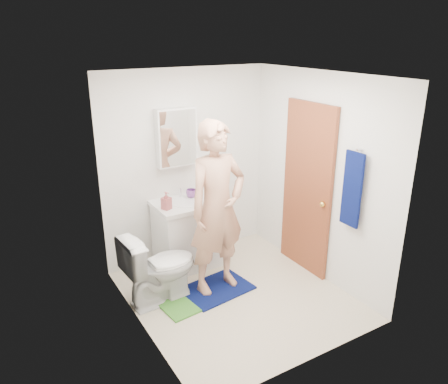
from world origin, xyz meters
The scene contains 22 objects.
floor centered at (0.00, 0.00, -0.01)m, with size 2.20×2.40×0.02m, color beige.
ceiling centered at (0.00, 0.00, 2.41)m, with size 2.20×2.40×0.02m, color white.
wall_back centered at (0.00, 1.21, 1.20)m, with size 2.20×0.02×2.40m, color silver.
wall_front centered at (0.00, -1.21, 1.20)m, with size 2.20×0.02×2.40m, color silver.
wall_left centered at (-1.11, 0.00, 1.20)m, with size 0.02×2.40×2.40m, color silver.
wall_right centered at (1.11, 0.00, 1.20)m, with size 0.02×2.40×2.40m, color silver.
vanity_cabinet centered at (-0.15, 0.91, 0.40)m, with size 0.75×0.55×0.80m, color white.
countertop centered at (-0.15, 0.91, 0.83)m, with size 0.79×0.59×0.05m, color white.
sink_basin centered at (-0.15, 0.91, 0.84)m, with size 0.40×0.40×0.03m, color white.
faucet centered at (-0.15, 1.09, 0.91)m, with size 0.03×0.03×0.12m, color silver.
medicine_cabinet centered at (-0.15, 1.14, 1.60)m, with size 0.50×0.12×0.70m, color white.
mirror_panel centered at (-0.15, 1.08, 1.60)m, with size 0.46×0.01×0.66m, color white.
door centered at (1.07, 0.15, 1.02)m, with size 0.05×0.80×2.05m, color #9E4D2B.
door_knob centered at (1.03, -0.17, 0.95)m, with size 0.07×0.07×0.07m, color gold.
towel centered at (1.03, -0.57, 1.25)m, with size 0.03×0.24×0.80m, color #081351.
towel_hook centered at (1.07, -0.57, 1.67)m, with size 0.02×0.02×0.06m, color silver.
toilet centered at (-0.76, 0.36, 0.41)m, with size 0.45×0.79×0.81m, color white.
bath_mat centered at (-0.14, 0.22, 0.01)m, with size 0.76×0.54×0.02m, color #081351.
green_rug centered at (-0.59, 0.12, 0.01)m, with size 0.47×0.40×0.02m, color #448F2F.
soap_dispenser centered at (-0.45, 0.83, 0.95)m, with size 0.09×0.10×0.21m, color #AE5153.
toothbrush_cup centered at (-0.03, 1.02, 0.90)m, with size 0.13×0.13×0.10m, color #79408E.
man centered at (-0.10, 0.26, 0.99)m, with size 0.70×0.46×1.93m, color tan.
Camera 1 is at (-2.28, -3.52, 2.78)m, focal length 35.00 mm.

